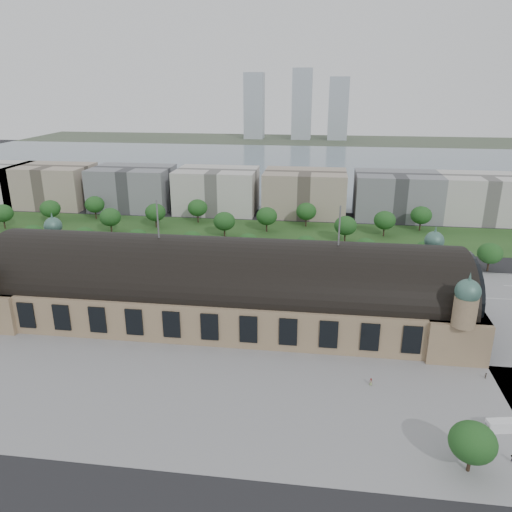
# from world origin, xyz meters

# --- Properties ---
(ground) EXTENTS (900.00, 900.00, 0.00)m
(ground) POSITION_xyz_m (0.00, 0.00, 0.00)
(ground) COLOR black
(ground) RESTS_ON ground
(station) EXTENTS (150.00, 48.40, 44.30)m
(station) POSITION_xyz_m (0.00, 0.00, 10.28)
(station) COLOR #94795C
(station) RESTS_ON ground
(plaza_south) EXTENTS (190.00, 48.00, 0.12)m
(plaza_south) POSITION_xyz_m (10.00, -44.00, 0.00)
(plaza_south) COLOR gray
(plaza_south) RESTS_ON ground
(road_slab) EXTENTS (260.00, 26.00, 0.10)m
(road_slab) POSITION_xyz_m (-20.00, 38.00, 0.00)
(road_slab) COLOR black
(road_slab) RESTS_ON ground
(grass_belt) EXTENTS (300.00, 45.00, 0.10)m
(grass_belt) POSITION_xyz_m (-15.00, 93.00, 0.00)
(grass_belt) COLOR #22471C
(grass_belt) RESTS_ON ground
(petrol_station) EXTENTS (14.00, 13.00, 5.05)m
(petrol_station) POSITION_xyz_m (-53.91, 65.28, 2.95)
(petrol_station) COLOR #CA5A0B
(petrol_station) RESTS_ON ground
(lake) EXTENTS (700.00, 320.00, 0.08)m
(lake) POSITION_xyz_m (0.00, 298.00, 0.00)
(lake) COLOR slate
(lake) RESTS_ON ground
(far_shore) EXTENTS (700.00, 120.00, 0.14)m
(far_shore) POSITION_xyz_m (0.00, 498.00, 0.00)
(far_shore) COLOR #44513D
(far_shore) RESTS_ON ground
(far_tower_left) EXTENTS (24.00, 24.00, 80.00)m
(far_tower_left) POSITION_xyz_m (-60.00, 508.00, 40.00)
(far_tower_left) COLOR #9EA8B2
(far_tower_left) RESTS_ON ground
(far_tower_mid) EXTENTS (24.00, 24.00, 85.00)m
(far_tower_mid) POSITION_xyz_m (0.00, 508.00, 42.50)
(far_tower_mid) COLOR #9EA8B2
(far_tower_mid) RESTS_ON ground
(far_tower_right) EXTENTS (24.00, 24.00, 75.00)m
(far_tower_right) POSITION_xyz_m (45.00, 508.00, 37.50)
(far_tower_right) COLOR #9EA8B2
(far_tower_right) RESTS_ON ground
(office_1) EXTENTS (45.00, 32.00, 24.00)m
(office_1) POSITION_xyz_m (-130.00, 133.00, 12.00)
(office_1) COLOR tan
(office_1) RESTS_ON ground
(office_2) EXTENTS (45.00, 32.00, 24.00)m
(office_2) POSITION_xyz_m (-80.00, 133.00, 12.00)
(office_2) COLOR gray
(office_2) RESTS_ON ground
(office_3) EXTENTS (45.00, 32.00, 24.00)m
(office_3) POSITION_xyz_m (-30.00, 133.00, 12.00)
(office_3) COLOR beige
(office_3) RESTS_ON ground
(office_4) EXTENTS (45.00, 32.00, 24.00)m
(office_4) POSITION_xyz_m (20.00, 133.00, 12.00)
(office_4) COLOR tan
(office_4) RESTS_ON ground
(office_5) EXTENTS (45.00, 32.00, 24.00)m
(office_5) POSITION_xyz_m (70.00, 133.00, 12.00)
(office_5) COLOR gray
(office_5) RESTS_ON ground
(office_6) EXTENTS (45.00, 32.00, 24.00)m
(office_6) POSITION_xyz_m (115.00, 133.00, 12.00)
(office_6) COLOR beige
(office_6) RESTS_ON ground
(tree_row_1) EXTENTS (9.60, 9.60, 11.52)m
(tree_row_1) POSITION_xyz_m (-96.00, 53.00, 7.43)
(tree_row_1) COLOR #2D2116
(tree_row_1) RESTS_ON ground
(tree_row_2) EXTENTS (9.60, 9.60, 11.52)m
(tree_row_2) POSITION_xyz_m (-72.00, 53.00, 7.43)
(tree_row_2) COLOR #2D2116
(tree_row_2) RESTS_ON ground
(tree_row_3) EXTENTS (9.60, 9.60, 11.52)m
(tree_row_3) POSITION_xyz_m (-48.00, 53.00, 7.43)
(tree_row_3) COLOR #2D2116
(tree_row_3) RESTS_ON ground
(tree_row_4) EXTENTS (9.60, 9.60, 11.52)m
(tree_row_4) POSITION_xyz_m (-24.00, 53.00, 7.43)
(tree_row_4) COLOR #2D2116
(tree_row_4) RESTS_ON ground
(tree_row_5) EXTENTS (9.60, 9.60, 11.52)m
(tree_row_5) POSITION_xyz_m (0.00, 53.00, 7.43)
(tree_row_5) COLOR #2D2116
(tree_row_5) RESTS_ON ground
(tree_row_6) EXTENTS (9.60, 9.60, 11.52)m
(tree_row_6) POSITION_xyz_m (24.00, 53.00, 7.43)
(tree_row_6) COLOR #2D2116
(tree_row_6) RESTS_ON ground
(tree_row_7) EXTENTS (9.60, 9.60, 11.52)m
(tree_row_7) POSITION_xyz_m (48.00, 53.00, 7.43)
(tree_row_7) COLOR #2D2116
(tree_row_7) RESTS_ON ground
(tree_row_8) EXTENTS (9.60, 9.60, 11.52)m
(tree_row_8) POSITION_xyz_m (72.00, 53.00, 7.43)
(tree_row_8) COLOR #2D2116
(tree_row_8) RESTS_ON ground
(tree_row_9) EXTENTS (9.60, 9.60, 11.52)m
(tree_row_9) POSITION_xyz_m (96.00, 53.00, 7.43)
(tree_row_9) COLOR #2D2116
(tree_row_9) RESTS_ON ground
(tree_belt_0) EXTENTS (10.40, 10.40, 12.48)m
(tree_belt_0) POSITION_xyz_m (-130.00, 83.00, 8.05)
(tree_belt_0) COLOR #2D2116
(tree_belt_0) RESTS_ON ground
(tree_belt_1) EXTENTS (10.40, 10.40, 12.48)m
(tree_belt_1) POSITION_xyz_m (-111.00, 95.00, 8.05)
(tree_belt_1) COLOR #2D2116
(tree_belt_1) RESTS_ON ground
(tree_belt_2) EXTENTS (10.40, 10.40, 12.48)m
(tree_belt_2) POSITION_xyz_m (-92.00, 107.00, 8.05)
(tree_belt_2) COLOR #2D2116
(tree_belt_2) RESTS_ON ground
(tree_belt_3) EXTENTS (10.40, 10.40, 12.48)m
(tree_belt_3) POSITION_xyz_m (-73.00, 83.00, 8.05)
(tree_belt_3) COLOR #2D2116
(tree_belt_3) RESTS_ON ground
(tree_belt_4) EXTENTS (10.40, 10.40, 12.48)m
(tree_belt_4) POSITION_xyz_m (-54.00, 95.00, 8.05)
(tree_belt_4) COLOR #2D2116
(tree_belt_4) RESTS_ON ground
(tree_belt_5) EXTENTS (10.40, 10.40, 12.48)m
(tree_belt_5) POSITION_xyz_m (-35.00, 107.00, 8.05)
(tree_belt_5) COLOR #2D2116
(tree_belt_5) RESTS_ON ground
(tree_belt_6) EXTENTS (10.40, 10.40, 12.48)m
(tree_belt_6) POSITION_xyz_m (-16.00, 83.00, 8.05)
(tree_belt_6) COLOR #2D2116
(tree_belt_6) RESTS_ON ground
(tree_belt_7) EXTENTS (10.40, 10.40, 12.48)m
(tree_belt_7) POSITION_xyz_m (3.00, 95.00, 8.05)
(tree_belt_7) COLOR #2D2116
(tree_belt_7) RESTS_ON ground
(tree_belt_8) EXTENTS (10.40, 10.40, 12.48)m
(tree_belt_8) POSITION_xyz_m (22.00, 107.00, 8.05)
(tree_belt_8) COLOR #2D2116
(tree_belt_8) RESTS_ON ground
(tree_belt_9) EXTENTS (10.40, 10.40, 12.48)m
(tree_belt_9) POSITION_xyz_m (41.00, 83.00, 8.05)
(tree_belt_9) COLOR #2D2116
(tree_belt_9) RESTS_ON ground
(tree_belt_10) EXTENTS (10.40, 10.40, 12.48)m
(tree_belt_10) POSITION_xyz_m (60.00, 95.00, 8.05)
(tree_belt_10) COLOR #2D2116
(tree_belt_10) RESTS_ON ground
(tree_belt_11) EXTENTS (10.40, 10.40, 12.48)m
(tree_belt_11) POSITION_xyz_m (79.00, 107.00, 8.05)
(tree_belt_11) COLOR #2D2116
(tree_belt_11) RESTS_ON ground
(tree_plaza_s) EXTENTS (9.00, 9.00, 10.64)m
(tree_plaza_s) POSITION_xyz_m (60.00, -60.00, 6.80)
(tree_plaza_s) COLOR #2D2116
(tree_plaza_s) RESTS_ON ground
(traffic_car_1) EXTENTS (5.18, 2.40, 1.64)m
(traffic_car_1) POSITION_xyz_m (-97.23, 43.81, 0.82)
(traffic_car_1) COLOR #919599
(traffic_car_1) RESTS_ON ground
(traffic_car_3) EXTENTS (5.04, 2.12, 1.45)m
(traffic_car_3) POSITION_xyz_m (-38.69, 40.85, 0.73)
(traffic_car_3) COLOR maroon
(traffic_car_3) RESTS_ON ground
(traffic_car_4) EXTENTS (4.44, 2.19, 1.46)m
(traffic_car_4) POSITION_xyz_m (10.83, 34.82, 0.73)
(traffic_car_4) COLOR #171B42
(traffic_car_4) RESTS_ON ground
(traffic_car_6) EXTENTS (4.81, 2.34, 1.32)m
(traffic_car_6) POSITION_xyz_m (70.82, 38.97, 0.66)
(traffic_car_6) COLOR white
(traffic_car_6) RESTS_ON ground
(parked_car_0) EXTENTS (4.52, 3.60, 1.44)m
(parked_car_0) POSITION_xyz_m (-75.71, 21.00, 0.72)
(parked_car_0) COLOR black
(parked_car_0) RESTS_ON ground
(parked_car_1) EXTENTS (6.02, 4.50, 1.52)m
(parked_car_1) POSITION_xyz_m (-71.96, 21.00, 0.76)
(parked_car_1) COLOR maroon
(parked_car_1) RESTS_ON ground
(parked_car_2) EXTENTS (4.91, 4.27, 1.36)m
(parked_car_2) POSITION_xyz_m (-66.10, 22.94, 0.68)
(parked_car_2) COLOR #1A254B
(parked_car_2) RESTS_ON ground
(parked_car_3) EXTENTS (5.14, 4.24, 1.65)m
(parked_car_3) POSITION_xyz_m (-35.24, 21.00, 0.83)
(parked_car_3) COLOR slate
(parked_car_3) RESTS_ON ground
(parked_car_4) EXTENTS (5.22, 3.57, 1.63)m
(parked_car_4) POSITION_xyz_m (-50.26, 25.00, 0.81)
(parked_car_4) COLOR silver
(parked_car_4) RESTS_ON ground
(parked_car_5) EXTENTS (5.62, 5.04, 1.45)m
(parked_car_5) POSITION_xyz_m (-40.65, 21.00, 0.72)
(parked_car_5) COLOR gray
(parked_car_5) RESTS_ON ground
(parked_car_6) EXTENTS (4.56, 4.09, 1.27)m
(parked_car_6) POSITION_xyz_m (-36.04, 25.00, 0.64)
(parked_car_6) COLOR black
(parked_car_6) RESTS_ON ground
(bus_west) EXTENTS (12.52, 3.90, 3.43)m
(bus_west) POSITION_xyz_m (-16.13, 32.00, 1.72)
(bus_west) COLOR #CA4220
(bus_west) RESTS_ON ground
(bus_mid) EXTENTS (10.78, 3.44, 2.95)m
(bus_mid) POSITION_xyz_m (-2.23, 27.93, 1.48)
(bus_mid) COLOR silver
(bus_mid) RESTS_ON ground
(bus_east) EXTENTS (11.52, 2.83, 3.20)m
(bus_east) POSITION_xyz_m (37.72, 27.00, 1.60)
(bus_east) COLOR beige
(bus_east) RESTS_ON ground
(van_south) EXTENTS (6.35, 3.45, 2.60)m
(van_south) POSITION_xyz_m (69.69, -46.88, 1.24)
(van_south) COLOR silver
(van_south) RESTS_ON ground
(pedestrian_0) EXTENTS (1.03, 0.71, 1.93)m
(pedestrian_0) POSITION_xyz_m (43.63, -33.18, 0.97)
(pedestrian_0) COLOR gray
(pedestrian_0) RESTS_ON ground
(pedestrian_2) EXTENTS (0.53, 0.82, 1.59)m
(pedestrian_2) POSITION_xyz_m (72.89, -26.20, 0.79)
(pedestrian_2) COLOR gray
(pedestrian_2) RESTS_ON ground
(pedestrian_4) EXTENTS (0.95, 1.15, 1.65)m
(pedestrian_4) POSITION_xyz_m (69.22, -56.32, 0.82)
(pedestrian_4) COLOR gray
(pedestrian_4) RESTS_ON ground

